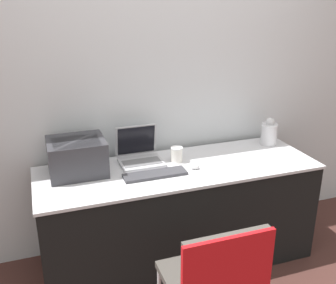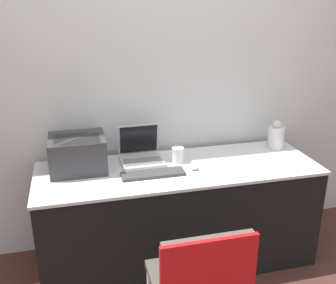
% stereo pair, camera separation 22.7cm
% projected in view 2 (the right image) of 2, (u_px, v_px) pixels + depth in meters
% --- Properties ---
extents(wall_back, '(8.00, 0.05, 2.60)m').
position_uv_depth(wall_back, '(165.00, 77.00, 2.87)').
color(wall_back, silver).
rests_on(wall_back, ground_plane).
extents(table, '(1.94, 0.65, 0.75)m').
position_uv_depth(table, '(178.00, 215.00, 2.83)').
color(table, black).
rests_on(table, ground_plane).
extents(printer, '(0.37, 0.32, 0.23)m').
position_uv_depth(printer, '(78.00, 152.00, 2.62)').
color(printer, '#333338').
rests_on(printer, table).
extents(laptop_left, '(0.30, 0.28, 0.25)m').
position_uv_depth(laptop_left, '(141.00, 153.00, 2.79)').
color(laptop_left, '#B7B7BC').
rests_on(laptop_left, table).
extents(external_keyboard, '(0.42, 0.12, 0.02)m').
position_uv_depth(external_keyboard, '(153.00, 174.00, 2.58)').
color(external_keyboard, '#3D3D42').
rests_on(external_keyboard, table).
extents(coffee_cup, '(0.09, 0.09, 0.11)m').
position_uv_depth(coffee_cup, '(178.00, 155.00, 2.77)').
color(coffee_cup, white).
rests_on(coffee_cup, table).
extents(mouse, '(0.06, 0.05, 0.03)m').
position_uv_depth(mouse, '(194.00, 168.00, 2.65)').
color(mouse, silver).
rests_on(mouse, table).
extents(metal_pitcher, '(0.13, 0.13, 0.22)m').
position_uv_depth(metal_pitcher, '(276.00, 136.00, 3.01)').
color(metal_pitcher, silver).
rests_on(metal_pitcher, table).
extents(chair, '(0.46, 0.45, 0.85)m').
position_uv_depth(chair, '(200.00, 280.00, 1.95)').
color(chair, '#4C4742').
rests_on(chair, ground_plane).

